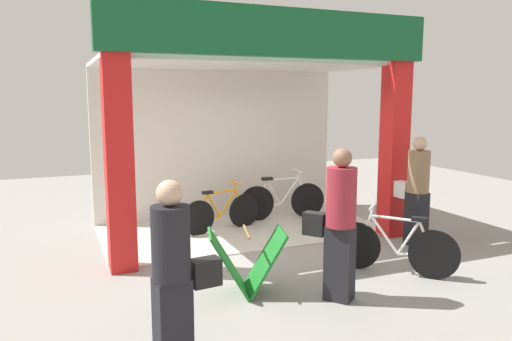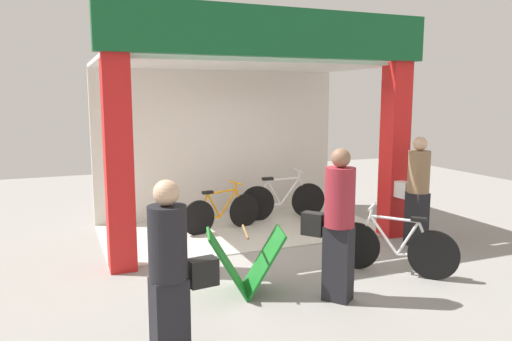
% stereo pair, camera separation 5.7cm
% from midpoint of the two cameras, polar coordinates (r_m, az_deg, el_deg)
% --- Properties ---
extents(ground_plane, '(17.60, 17.60, 0.00)m').
position_cam_midpoint_polar(ground_plane, '(7.72, 1.61, -9.12)').
color(ground_plane, gray).
rests_on(ground_plane, ground).
extents(shop_facade, '(5.00, 2.83, 3.57)m').
position_cam_midpoint_polar(shop_facade, '(8.58, -1.95, 5.68)').
color(shop_facade, beige).
rests_on(shop_facade, ground).
extents(bicycle_inside_0, '(1.71, 0.47, 0.94)m').
position_cam_midpoint_polar(bicycle_inside_0, '(9.51, 2.86, -3.40)').
color(bicycle_inside_0, black).
rests_on(bicycle_inside_0, ground).
extents(bicycle_inside_1, '(1.51, 0.47, 0.85)m').
position_cam_midpoint_polar(bicycle_inside_1, '(8.69, -4.16, -4.82)').
color(bicycle_inside_1, black).
rests_on(bicycle_inside_1, ground).
extents(bicycle_parked_0, '(1.17, 1.22, 0.91)m').
position_cam_midpoint_polar(bicycle_parked_0, '(6.89, 15.39, -8.48)').
color(bicycle_parked_0, black).
rests_on(bicycle_parked_0, ground).
extents(sandwich_board_sign, '(1.02, 0.78, 0.78)m').
position_cam_midpoint_polar(sandwich_board_sign, '(6.02, -1.34, -10.44)').
color(sandwich_board_sign, '#197226').
rests_on(sandwich_board_sign, ground).
extents(pedestrian_0, '(0.36, 0.64, 1.72)m').
position_cam_midpoint_polar(pedestrian_0, '(8.16, 17.75, -2.14)').
color(pedestrian_0, black).
rests_on(pedestrian_0, ground).
extents(pedestrian_1, '(0.64, 0.37, 1.66)m').
position_cam_midpoint_polar(pedestrian_1, '(4.39, -9.77, -11.48)').
color(pedestrian_1, black).
rests_on(pedestrian_1, ground).
extents(pedestrian_2, '(0.57, 0.64, 1.77)m').
position_cam_midpoint_polar(pedestrian_2, '(5.76, 9.22, -5.93)').
color(pedestrian_2, black).
rests_on(pedestrian_2, ground).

